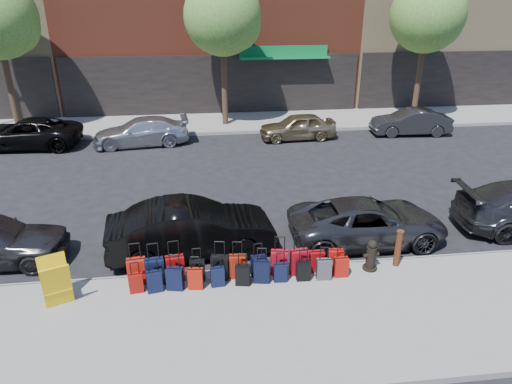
{
  "coord_description": "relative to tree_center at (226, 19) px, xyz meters",
  "views": [
    {
      "loc": [
        -0.74,
        -14.29,
        6.63
      ],
      "look_at": [
        0.81,
        -1.5,
        0.95
      ],
      "focal_mm": 32.0,
      "sensor_mm": 36.0,
      "label": 1
    }
  ],
  "objects": [
    {
      "name": "car_far_0",
      "position": [
        -9.41,
        -2.49,
        -4.75
      ],
      "size": [
        4.9,
        2.44,
        1.33
      ],
      "primitive_type": "imported",
      "rotation": [
        0.0,
        0.0,
        -1.62
      ],
      "color": "black",
      "rests_on": "ground"
    },
    {
      "name": "suitcase_back_2",
      "position": [
        -2.2,
        -14.63,
        -4.98
      ],
      "size": [
        0.42,
        0.29,
        0.91
      ],
      "rotation": [
        0.0,
        0.0,
        -0.2
      ],
      "color": "black",
      "rests_on": "sidewalk_near"
    },
    {
      "name": "suitcase_back_4",
      "position": [
        -1.2,
        -14.62,
        -5.02
      ],
      "size": [
        0.34,
        0.22,
        0.78
      ],
      "rotation": [
        0.0,
        0.0,
        0.09
      ],
      "color": "black",
      "rests_on": "sidewalk_near"
    },
    {
      "name": "suitcase_back_6",
      "position": [
        -0.13,
        -14.59,
        -4.98
      ],
      "size": [
        0.41,
        0.28,
        0.91
      ],
      "rotation": [
        0.0,
        0.0,
        -0.17
      ],
      "color": "black",
      "rests_on": "sidewalk_near"
    },
    {
      "name": "suitcase_front_0",
      "position": [
        -3.11,
        -14.28,
        -4.93
      ],
      "size": [
        0.47,
        0.29,
        1.06
      ],
      "rotation": [
        0.0,
        0.0,
        0.11
      ],
      "color": "#B0170B",
      "rests_on": "sidewalk_near"
    },
    {
      "name": "suitcase_back_1",
      "position": [
        -2.67,
        -14.66,
        -5.0
      ],
      "size": [
        0.39,
        0.27,
        0.85
      ],
      "rotation": [
        0.0,
        0.0,
        0.19
      ],
      "color": "black",
      "rests_on": "sidewalk_near"
    },
    {
      "name": "suitcase_back_8",
      "position": [
        0.89,
        -14.62,
        -5.01
      ],
      "size": [
        0.34,
        0.2,
        0.8
      ],
      "rotation": [
        0.0,
        0.0,
        -0.01
      ],
      "color": "black",
      "rests_on": "sidewalk_near"
    },
    {
      "name": "car_far_2",
      "position": [
        3.2,
        -2.7,
        -4.79
      ],
      "size": [
        3.75,
        1.68,
        1.25
      ],
      "primitive_type": "imported",
      "rotation": [
        0.0,
        0.0,
        -1.51
      ],
      "color": "#96855C",
      "rests_on": "ground"
    },
    {
      "name": "suitcase_front_1",
      "position": [
        -2.68,
        -14.34,
        -4.93
      ],
      "size": [
        0.47,
        0.3,
        1.06
      ],
      "rotation": [
        0.0,
        0.0,
        0.13
      ],
      "color": "black",
      "rests_on": "sidewalk_near"
    },
    {
      "name": "curb_near",
      "position": [
        -0.64,
        -13.98,
        -5.34
      ],
      "size": [
        60.0,
        0.08,
        0.15
      ],
      "primitive_type": "cube",
      "color": "gray",
      "rests_on": "ground"
    },
    {
      "name": "suitcase_back_7",
      "position": [
        0.32,
        -14.61,
        -5.02
      ],
      "size": [
        0.33,
        0.2,
        0.76
      ],
      "rotation": [
        0.0,
        0.0,
        -0.05
      ],
      "color": "black",
      "rests_on": "sidewalk_near"
    },
    {
      "name": "suitcase_front_9",
      "position": [
        1.3,
        -14.28,
        -4.98
      ],
      "size": [
        0.37,
        0.2,
        0.89
      ],
      "rotation": [
        0.0,
        0.0,
        0.0
      ],
      "color": "maroon",
      "rests_on": "sidewalk_near"
    },
    {
      "name": "tree_right",
      "position": [
        10.5,
        0.0,
        0.0
      ],
      "size": [
        3.8,
        3.8,
        7.27
      ],
      "color": "black",
      "rests_on": "sidewalk_far"
    },
    {
      "name": "suitcase_front_6",
      "position": [
        -0.18,
        -14.3,
        -4.99
      ],
      "size": [
        0.38,
        0.24,
        0.87
      ],
      "rotation": [
        0.0,
        0.0,
        0.12
      ],
      "color": "black",
      "rests_on": "sidewalk_near"
    },
    {
      "name": "sidewalk_far",
      "position": [
        -0.64,
        0.5,
        -5.34
      ],
      "size": [
        60.0,
        4.0,
        0.15
      ],
      "primitive_type": "cube",
      "color": "gray",
      "rests_on": "ground"
    },
    {
      "name": "suitcase_back_0",
      "position": [
        -3.1,
        -14.63,
        -5.02
      ],
      "size": [
        0.35,
        0.23,
        0.78
      ],
      "rotation": [
        0.0,
        0.0,
        0.13
      ],
      "color": "maroon",
      "rests_on": "sidewalk_near"
    },
    {
      "name": "sidewalk_near",
      "position": [
        -0.64,
        -16.0,
        -5.34
      ],
      "size": [
        60.0,
        4.0,
        0.15
      ],
      "primitive_type": "cube",
      "color": "gray",
      "rests_on": "ground"
    },
    {
      "name": "suitcase_front_10",
      "position": [
        1.78,
        -14.29,
        -4.97
      ],
      "size": [
        0.4,
        0.26,
        0.92
      ],
      "rotation": [
        0.0,
        0.0,
        -0.14
      ],
      "color": "#B00F0B",
      "rests_on": "sidewalk_near"
    },
    {
      "name": "suitcase_front_3",
      "position": [
        -1.67,
        -14.33,
        -4.99
      ],
      "size": [
        0.36,
        0.21,
        0.86
      ],
      "rotation": [
        0.0,
        0.0,
        0.03
      ],
      "color": "black",
      "rests_on": "sidewalk_near"
    },
    {
      "name": "suitcase_back_5",
      "position": [
        -0.6,
        -14.64,
        -5.0
      ],
      "size": [
        0.38,
        0.26,
        0.83
      ],
      "rotation": [
        0.0,
        0.0,
        -0.18
      ],
      "color": "black",
      "rests_on": "sidewalk_near"
    },
    {
      "name": "ground",
      "position": [
        -0.64,
        -9.5,
        -5.41
      ],
      "size": [
        120.0,
        120.0,
        0.0
      ],
      "primitive_type": "plane",
      "color": "black",
      "rests_on": "ground"
    },
    {
      "name": "suitcase_back_3",
      "position": [
        -1.72,
        -14.66,
        -5.0
      ],
      "size": [
        0.37,
        0.24,
        0.83
      ],
      "rotation": [
        0.0,
        0.0,
        -0.12
      ],
      "color": "#A7190A",
      "rests_on": "sidewalk_near"
    },
    {
      "name": "display_rack",
      "position": [
        -4.8,
        -14.83,
        -4.73
      ],
      "size": [
        0.81,
        0.85,
        1.08
      ],
      "rotation": [
        0.0,
        0.0,
        0.39
      ],
      "color": "yellow",
      "rests_on": "sidewalk_near"
    },
    {
      "name": "suitcase_back_9",
      "position": [
        1.39,
        -14.64,
        -4.99
      ],
      "size": [
        0.37,
        0.23,
        0.86
      ],
      "rotation": [
        0.0,
        0.0,
        -0.06
      ],
      "color": "#434248",
      "rests_on": "sidewalk_near"
    },
    {
      "name": "fire_hydrant",
      "position": [
        2.68,
        -14.37,
        -4.88
      ],
      "size": [
        0.42,
        0.37,
        0.82
      ],
      "rotation": [
        0.0,
        0.0,
        0.14
      ],
      "color": "black",
      "rests_on": "sidewalk_near"
    },
    {
      "name": "car_near_1",
      "position": [
        -1.8,
        -12.79,
        -4.67
      ],
      "size": [
        4.66,
        2.07,
        1.49
      ],
      "primitive_type": "imported",
      "rotation": [
        0.0,
        0.0,
        1.68
      ],
      "color": "black",
      "rests_on": "ground"
    },
    {
      "name": "suitcase_front_5",
      "position": [
        -0.69,
        -14.32,
        -4.96
      ],
      "size": [
        0.42,
        0.26,
        0.97
      ],
      "rotation": [
        0.0,
        0.0,
        -0.11
      ],
      "color": "maroon",
      "rests_on": "sidewalk_near"
    },
    {
      "name": "suitcase_front_7",
      "position": [
        0.35,
        -14.28,
        -4.94
      ],
      "size": [
        0.46,
        0.3,
        1.02
      ],
      "rotation": [
        0.0,
        0.0,
        -0.18
      ],
      "color": "#A10A17",
      "rests_on": "sidewalk_near"
    },
    {
      "name": "car_near_2",
      "position": [
        3.16,
        -12.72,
        -4.79
      ],
      "size": [
        4.51,
        2.14,
        1.24
      ],
      "primitive_type": "imported",
      "rotation": [
        0.0,
        0.0,
        1.59
      ],
      "color": "#343437",
      "rests_on": "ground"
    },
    {
      "name": "suitcase_front_4",
      "position": [
        -1.13,
        -14.34,
        -4.94
      ],
      "size": [
        0.45,
        0.3,
        1.01
      ],
      "rotation": [
        0.0,
        0.0,
        -0.18
      ],
      "color": "black",
      "rests_on": "sidewalk_near"
    },
    {
      "name": "curb_far",
      "position": [
        -0.64,
        -1.52,
        -5.34
      ],
      "size": [
        60.0,
        0.08,
        0.15
      ],
      "primitive_type": "cube",
      "color": "gray",
      "rests_on": "ground"
    },
    {
      "name": "tree_center",
      "position": [
        0.0,
        0.0,
        0.0
      ],
      "size": [
        3.8,
        3.8,
        7.27
      ],
      "color": "black",
      "rests_on": "sidewalk_far"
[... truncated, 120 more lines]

